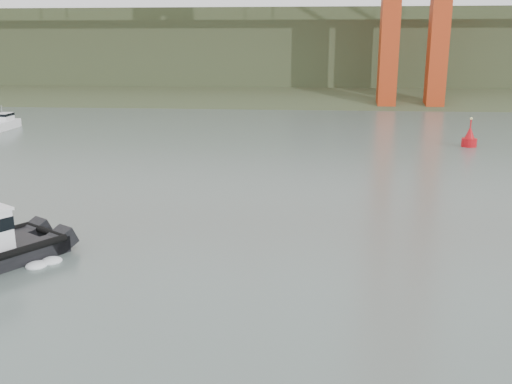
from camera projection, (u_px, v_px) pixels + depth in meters
ground at (200, 282)px, 26.92m from camera, size 400.00×400.00×0.00m
headlands at (291, 58)px, 145.96m from camera, size 500.00×105.36×27.12m
motorboat at (4, 123)px, 74.08m from camera, size 2.03×5.88×3.22m
nav_buoy at (469, 138)px, 61.68m from camera, size 1.62×1.62×3.37m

